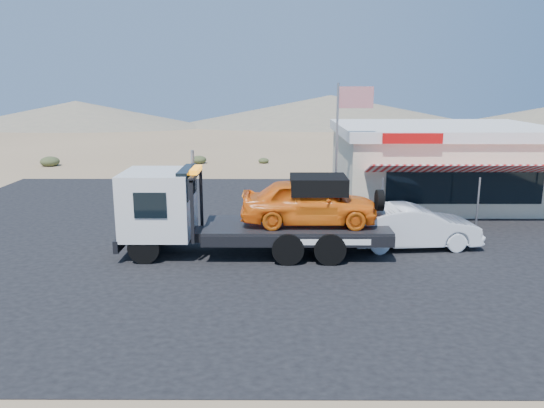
# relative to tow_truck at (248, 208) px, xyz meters

# --- Properties ---
(ground) EXTENTS (120.00, 120.00, 0.00)m
(ground) POSITION_rel_tow_truck_xyz_m (-1.08, -0.07, -1.68)
(ground) COLOR #896D4E
(ground) RESTS_ON ground
(asphalt_lot) EXTENTS (32.00, 24.00, 0.02)m
(asphalt_lot) POSITION_rel_tow_truck_xyz_m (0.92, 2.93, -1.67)
(asphalt_lot) COLOR black
(asphalt_lot) RESTS_ON ground
(tow_truck) EXTENTS (9.34, 2.77, 3.12)m
(tow_truck) POSITION_rel_tow_truck_xyz_m (0.00, 0.00, 0.00)
(tow_truck) COLOR black
(tow_truck) RESTS_ON asphalt_lot
(white_sedan) EXTENTS (4.96, 2.11, 1.59)m
(white_sedan) POSITION_rel_tow_truck_xyz_m (6.10, 0.72, -0.87)
(white_sedan) COLOR silver
(white_sedan) RESTS_ON asphalt_lot
(jerky_store) EXTENTS (10.40, 9.97, 3.90)m
(jerky_store) POSITION_rel_tow_truck_xyz_m (9.42, 8.91, 0.31)
(jerky_store) COLOR beige
(jerky_store) RESTS_ON asphalt_lot
(flagpole) EXTENTS (1.55, 0.10, 6.00)m
(flagpole) POSITION_rel_tow_truck_xyz_m (3.85, 4.43, 2.08)
(flagpole) COLOR #99999E
(flagpole) RESTS_ON asphalt_lot
(distant_hills) EXTENTS (126.00, 48.00, 4.20)m
(distant_hills) POSITION_rel_tow_truck_xyz_m (-10.85, 55.08, 0.21)
(distant_hills) COLOR #726B59
(distant_hills) RESTS_ON ground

